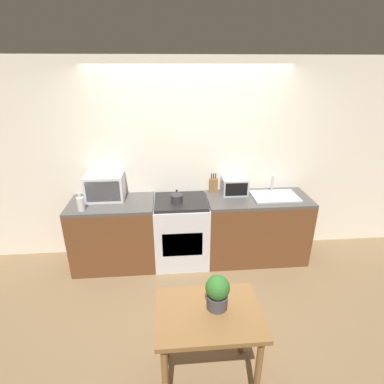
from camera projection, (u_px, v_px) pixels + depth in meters
ground_plane at (197, 294)px, 3.52m from camera, size 16.00×16.00×0.00m
wall_back at (189, 162)px, 3.97m from camera, size 10.00×0.06×2.60m
counter_left_run at (115, 234)px, 3.91m from camera, size 1.06×0.62×0.90m
counter_right_run at (256, 228)px, 4.06m from camera, size 1.33×0.62×0.90m
stove_range at (181, 231)px, 3.98m from camera, size 0.69×0.62×0.90m
kettle at (177, 197)px, 3.72m from camera, size 0.15×0.15×0.17m
microwave at (105, 187)px, 3.78m from camera, size 0.47×0.33×0.33m
bottle at (81, 204)px, 3.50m from camera, size 0.08×0.08×0.23m
knife_block at (213, 185)px, 4.01m from camera, size 0.11×0.07×0.26m
toaster_oven at (234, 186)px, 3.96m from camera, size 0.33×0.26×0.22m
sink_basin at (275, 196)px, 3.90m from camera, size 0.59×0.41×0.24m
dining_table at (209, 323)px, 2.34m from camera, size 0.81×0.60×0.74m
potted_plant at (217, 292)px, 2.28m from camera, size 0.19×0.19×0.28m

